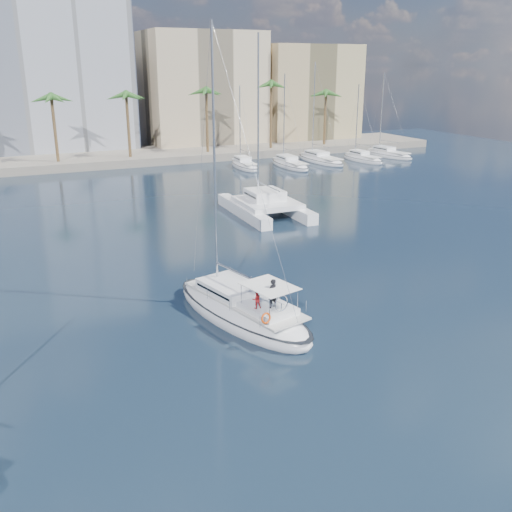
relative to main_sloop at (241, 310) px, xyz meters
name	(u,v)px	position (x,y,z in m)	size (l,w,h in m)	color
ground	(253,308)	(1.29, 1.10, -0.53)	(160.00, 160.00, 0.00)	black
quay	(90,159)	(1.29, 62.10, 0.07)	(120.00, 14.00, 1.20)	gray
building_beige	(203,91)	(23.29, 71.10, 9.47)	(20.00, 14.00, 20.00)	#C2AE8B
building_tan_right	(306,95)	(43.29, 69.10, 8.47)	(18.00, 12.00, 18.00)	tan
palm_centre	(88,96)	(1.29, 58.10, 9.75)	(3.60, 3.60, 12.30)	brown
palm_right	(297,91)	(35.29, 58.10, 9.75)	(3.60, 3.60, 12.30)	brown
main_sloop	(241,310)	(0.00, 0.00, 0.00)	(6.47, 12.45, 17.66)	white
catamaran	(265,203)	(12.24, 22.13, 0.61)	(6.42, 12.16, 17.42)	white
seagull	(238,290)	(1.06, 3.07, 0.01)	(1.24, 0.53, 0.23)	silver
moored_yacht_a	(245,168)	(21.29, 48.10, -0.53)	(2.72, 9.35, 11.90)	white
moored_yacht_b	(290,167)	(27.79, 46.10, -0.53)	(3.14, 10.78, 13.72)	white
moored_yacht_c	(320,162)	(34.29, 48.10, -0.53)	(3.55, 12.21, 15.54)	white
moored_yacht_d	(362,161)	(40.79, 46.10, -0.53)	(2.72, 9.35, 11.90)	white
moored_yacht_e	(388,157)	(47.29, 48.10, -0.53)	(3.14, 10.78, 13.72)	white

